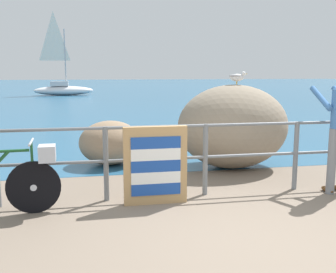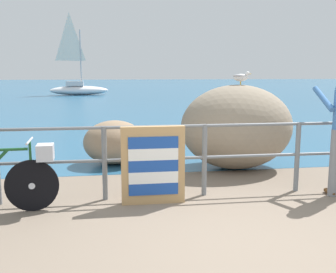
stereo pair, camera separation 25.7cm
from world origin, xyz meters
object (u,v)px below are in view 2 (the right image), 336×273
at_px(folded_deckchair_stack, 153,165).
at_px(seagull, 241,77).
at_px(breakwater_boulder_main, 237,127).
at_px(breakwater_boulder_left, 114,142).
at_px(sailboat, 78,86).
at_px(bicycle, 0,177).

height_order(folded_deckchair_stack, seagull, seagull).
bearing_deg(breakwater_boulder_main, seagull, 0.05).
bearing_deg(breakwater_boulder_left, folded_deckchair_stack, -78.88).
distance_m(folded_deckchair_stack, breakwater_boulder_left, 2.47).
relative_size(breakwater_boulder_main, breakwater_boulder_left, 1.72).
xyz_separation_m(breakwater_boulder_left, seagull, (2.24, -0.68, 1.24)).
height_order(breakwater_boulder_main, breakwater_boulder_left, breakwater_boulder_main).
xyz_separation_m(breakwater_boulder_main, sailboat, (-4.62, 24.23, -0.05)).
relative_size(folded_deckchair_stack, seagull, 3.05).
xyz_separation_m(bicycle, sailboat, (-1.01, 26.06, 0.24)).
xyz_separation_m(bicycle, seagull, (3.67, 1.83, 1.19)).
relative_size(bicycle, seagull, 4.99).
relative_size(breakwater_boulder_left, sailboat, 0.19).
bearing_deg(bicycle, seagull, 23.58).
bearing_deg(bicycle, breakwater_boulder_main, 23.92).
xyz_separation_m(breakwater_boulder_main, seagull, (0.05, 0.00, 0.90)).
bearing_deg(breakwater_boulder_main, bicycle, -153.20).
height_order(breakwater_boulder_left, seagull, seagull).
distance_m(breakwater_boulder_main, breakwater_boulder_left, 2.31).
xyz_separation_m(folded_deckchair_stack, seagull, (1.76, 1.74, 1.14)).
bearing_deg(sailboat, breakwater_boulder_left, -85.45).
height_order(bicycle, breakwater_boulder_left, bicycle).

